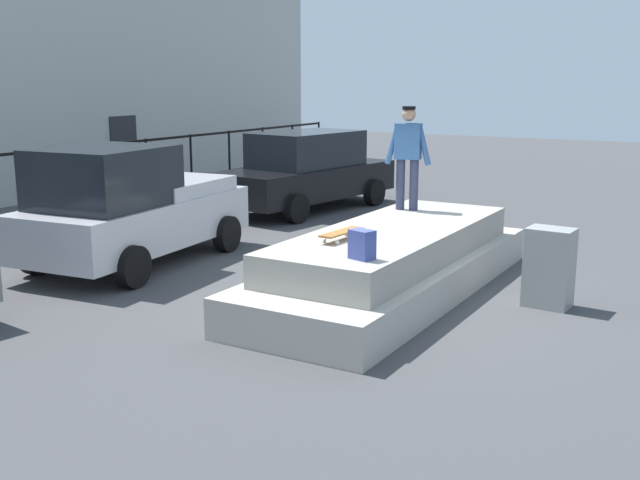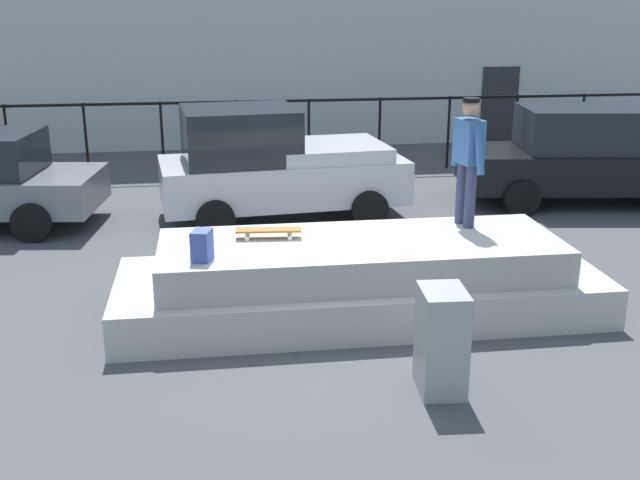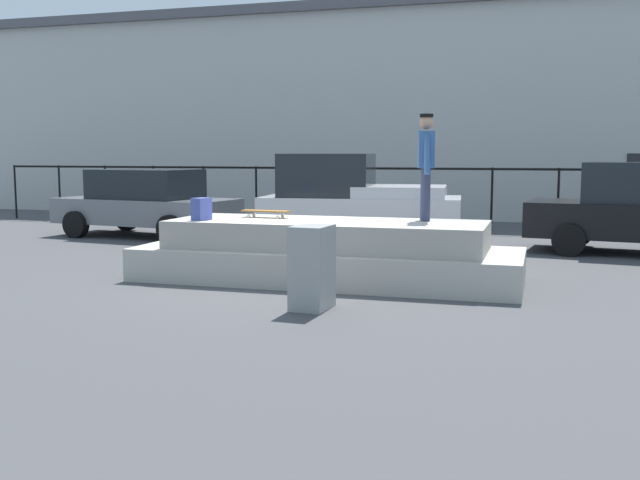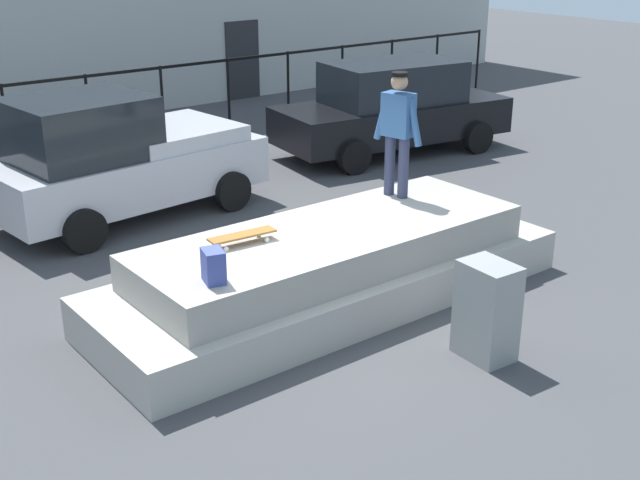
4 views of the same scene
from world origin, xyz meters
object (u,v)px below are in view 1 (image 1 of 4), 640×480
(backpack, at_px, (362,244))
(skateboard, at_px, (342,233))
(skateboarder, at_px, (408,151))
(car_silver_pickup_mid, at_px, (130,207))
(utility_box, at_px, (549,268))
(car_black_sedan_far, at_px, (307,171))

(backpack, bearing_deg, skateboard, -32.69)
(skateboarder, relative_size, car_silver_pickup_mid, 0.37)
(skateboarder, height_order, skateboard, skateboarder)
(skateboard, xyz_separation_m, utility_box, (1.53, -2.35, -0.51))
(car_silver_pickup_mid, bearing_deg, car_black_sedan_far, 2.47)
(car_black_sedan_far, bearing_deg, car_silver_pickup_mid, -177.53)
(backpack, relative_size, utility_box, 0.33)
(skateboarder, height_order, car_black_sedan_far, skateboarder)
(skateboard, xyz_separation_m, backpack, (-0.81, -0.71, 0.07))
(car_silver_pickup_mid, relative_size, utility_box, 4.09)
(skateboarder, height_order, car_silver_pickup_mid, skateboarder)
(backpack, height_order, car_silver_pickup_mid, car_silver_pickup_mid)
(skateboard, distance_m, utility_box, 2.85)
(car_silver_pickup_mid, distance_m, car_black_sedan_far, 6.02)
(skateboarder, bearing_deg, skateboard, -175.18)
(car_silver_pickup_mid, bearing_deg, backpack, -104.17)
(skateboard, relative_size, backpack, 2.34)
(utility_box, bearing_deg, skateboarder, 71.40)
(skateboarder, xyz_separation_m, skateboard, (-2.58, -0.22, -0.85))
(car_silver_pickup_mid, relative_size, car_black_sedan_far, 0.89)
(skateboard, distance_m, backpack, 1.08)
(skateboard, bearing_deg, utility_box, -56.85)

